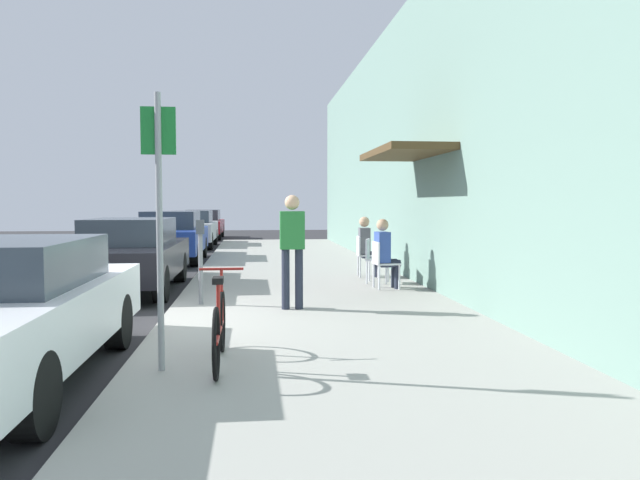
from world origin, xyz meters
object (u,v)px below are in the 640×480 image
at_px(parking_meter, 201,255).
at_px(bicycle_0, 219,328).
at_px(parked_car_3, 191,228).
at_px(pedestrian_standing, 292,242).
at_px(parked_car_4, 203,224).
at_px(cafe_chair_1, 374,257).
at_px(parked_car_1, 129,254).
at_px(cafe_chair_0, 382,261).
at_px(seated_patron_2, 367,244).
at_px(parked_car_2, 171,236).
at_px(street_sign, 159,210).
at_px(cafe_chair_2, 364,253).
at_px(seated_patron_0, 385,251).

bearing_deg(parking_meter, bicycle_0, -82.36).
height_order(parked_car_3, pedestrian_standing, pedestrian_standing).
distance_m(parked_car_4, cafe_chair_1, 18.20).
distance_m(parked_car_1, cafe_chair_0, 4.84).
height_order(parked_car_3, seated_patron_2, parked_car_3).
xyz_separation_m(parked_car_1, seated_patron_2, (4.80, 0.84, 0.09)).
height_order(parked_car_2, parked_car_4, parked_car_2).
relative_size(parked_car_1, parked_car_2, 1.00).
height_order(parked_car_1, street_sign, street_sign).
bearing_deg(street_sign, seated_patron_2, 64.73).
distance_m(parked_car_1, cafe_chair_2, 4.81).
height_order(parked_car_3, parking_meter, parking_meter).
bearing_deg(parked_car_2, parking_meter, -79.45).
bearing_deg(parked_car_2, cafe_chair_0, -55.61).
xyz_separation_m(street_sign, cafe_chair_0, (3.24, 5.16, -1.02)).
bearing_deg(parking_meter, parked_car_2, 100.55).
bearing_deg(street_sign, parked_car_2, 97.08).
bearing_deg(parked_car_3, parked_car_4, 90.00).
xyz_separation_m(parked_car_3, cafe_chair_2, (4.74, -10.82, -0.11)).
bearing_deg(pedestrian_standing, parking_meter, 157.30).
relative_size(parked_car_1, parked_car_3, 1.00).
distance_m(parked_car_3, parking_meter, 14.14).
distance_m(parked_car_2, street_sign, 12.20).
bearing_deg(parking_meter, seated_patron_2, 44.83).
bearing_deg(pedestrian_standing, parked_car_4, 98.22).
height_order(seated_patron_0, cafe_chair_2, seated_patron_0).
xyz_separation_m(parked_car_1, cafe_chair_2, (4.74, 0.84, -0.10)).
bearing_deg(parked_car_3, seated_patron_2, -66.11).
xyz_separation_m(parked_car_2, parking_meter, (1.55, -8.32, 0.13)).
xyz_separation_m(parked_car_2, parked_car_4, (-0.00, 11.46, -0.04)).
height_order(parked_car_2, street_sign, street_sign).
bearing_deg(seated_patron_2, parked_car_3, 113.89).
relative_size(parking_meter, pedestrian_standing, 0.78).
relative_size(cafe_chair_1, pedestrian_standing, 0.51).
bearing_deg(seated_patron_0, parked_car_3, 110.77).
relative_size(parked_car_4, parking_meter, 3.33).
bearing_deg(bicycle_0, street_sign, -165.27).
bearing_deg(parked_car_3, pedestrian_standing, -78.63).
bearing_deg(parked_car_2, bicycle_0, -80.32).
distance_m(parked_car_4, cafe_chair_2, 17.22).
height_order(parked_car_1, seated_patron_0, seated_patron_0).
bearing_deg(cafe_chair_0, pedestrian_standing, -132.09).
distance_m(seated_patron_0, cafe_chair_2, 1.83).
bearing_deg(cafe_chair_1, seated_patron_2, 86.82).
xyz_separation_m(cafe_chair_0, cafe_chair_2, (-0.00, 1.83, 0.00)).
xyz_separation_m(parked_car_2, street_sign, (1.50, -12.07, 0.89)).
distance_m(parked_car_3, cafe_chair_1, 12.75).
relative_size(parked_car_3, bicycle_0, 2.57).
relative_size(parked_car_3, seated_patron_2, 3.41).
bearing_deg(cafe_chair_1, cafe_chair_0, -90.27).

